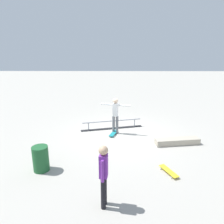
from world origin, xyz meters
TOP-DOWN VIEW (x-y plane):
  - ground_plane at (0.00, 0.00)m, footprint 60.00×60.00m
  - grind_rail at (0.37, -0.68)m, footprint 3.04×0.97m
  - skate_ledge at (-2.33, 1.11)m, footprint 1.86×0.65m
  - skater_main at (0.22, -0.05)m, footprint 1.33×0.39m
  - skateboard_main at (0.30, 0.11)m, footprint 0.44×0.82m
  - bystander_purple_shirt at (0.53, 4.73)m, footprint 0.22×0.37m
  - loose_skateboard_yellow at (-1.45, 3.25)m, footprint 0.50×0.81m
  - trash_bin at (2.62, 3.11)m, footprint 0.51×0.51m

SIDE VIEW (x-z plane):
  - ground_plane at x=0.00m, z-range 0.00..0.00m
  - skateboard_main at x=0.30m, z-range 0.03..0.12m
  - loose_skateboard_yellow at x=-1.45m, z-range 0.03..0.12m
  - skate_ledge at x=-2.33m, z-range 0.00..0.25m
  - grind_rail at x=0.37m, z-range -0.03..0.39m
  - trash_bin at x=2.62m, z-range 0.00..0.82m
  - bystander_purple_shirt at x=0.53m, z-range 0.11..1.75m
  - skater_main at x=0.22m, z-range 0.14..1.81m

